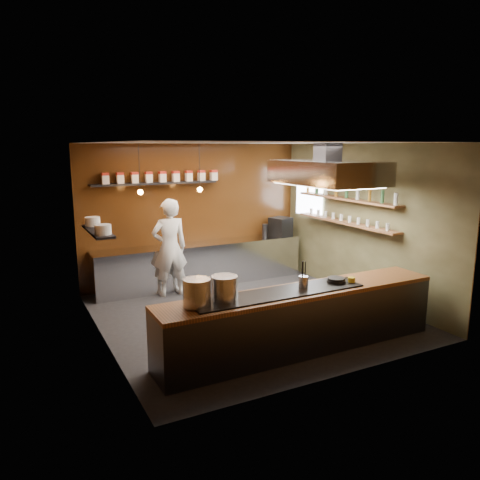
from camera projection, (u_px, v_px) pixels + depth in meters
floor at (249, 315)px, 8.29m from camera, size 5.00×5.00×0.00m
back_wall at (195, 214)px, 10.18m from camera, size 5.00×0.00×5.00m
left_wall at (100, 246)px, 6.87m from camera, size 0.00×5.00×5.00m
right_wall at (362, 222)px, 9.12m from camera, size 0.00×5.00×5.00m
ceiling at (250, 143)px, 7.70m from camera, size 5.00×5.00×0.00m
window_pane at (309, 193)px, 10.50m from camera, size 0.00×1.00×1.00m
prep_counter at (201, 264)px, 10.10m from camera, size 4.60×0.65×0.90m
pass_counter at (301, 320)px, 6.81m from camera, size 4.40×0.72×0.94m
tin_shelf at (155, 183)px, 9.51m from camera, size 2.60×0.26×0.04m
plate_shelf at (98, 231)px, 7.81m from camera, size 0.30×1.40×0.04m
bottle_shelf_upper at (346, 199)px, 9.23m from camera, size 0.26×2.80×0.04m
bottle_shelf_lower at (345, 222)px, 9.32m from camera, size 0.26×2.80×0.04m
extractor_hood at (327, 172)px, 8.03m from camera, size 1.20×2.00×0.72m
pendant_left at (140, 189)px, 8.72m from camera, size 0.10×0.10×0.95m
pendant_right at (200, 187)px, 9.26m from camera, size 0.10×0.10×0.95m
storage_tins at (162, 177)px, 9.55m from camera, size 2.43×0.13×0.22m
plate_stacks at (97, 225)px, 7.79m from camera, size 0.26×1.16×0.16m
bottles at (347, 192)px, 9.20m from camera, size 0.06×2.66×0.24m
wine_glasses at (345, 218)px, 9.30m from camera, size 0.07×2.37×0.13m
stockpot_large at (197, 292)px, 5.97m from camera, size 0.46×0.46×0.35m
stockpot_small at (225, 288)px, 6.17m from camera, size 0.46×0.46×0.33m
utensil_crock at (303, 282)px, 6.71m from camera, size 0.17×0.17×0.18m
frying_pan at (337, 280)px, 7.01m from camera, size 0.45×0.28×0.07m
butter_jar at (352, 280)px, 7.02m from camera, size 0.12×0.12×0.10m
espresso_machine at (281, 227)px, 10.81m from camera, size 0.54×0.52×0.43m
chef at (170, 248)px, 9.24m from camera, size 0.72×0.48×1.95m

